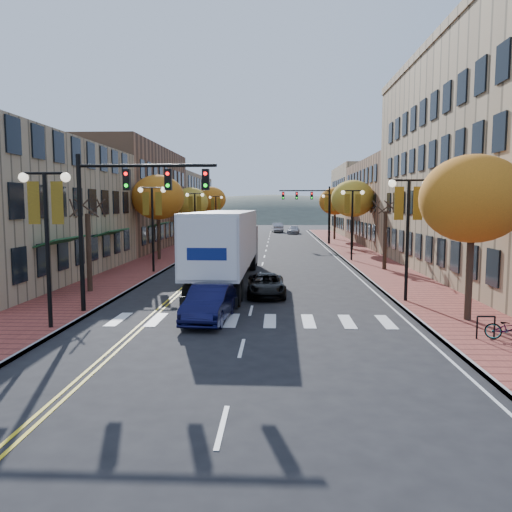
# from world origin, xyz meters

# --- Properties ---
(ground) EXTENTS (200.00, 200.00, 0.00)m
(ground) POSITION_xyz_m (0.00, 0.00, 0.00)
(ground) COLOR black
(ground) RESTS_ON ground
(sidewalk_left) EXTENTS (4.00, 85.00, 0.15)m
(sidewalk_left) POSITION_xyz_m (-9.00, 32.50, 0.07)
(sidewalk_left) COLOR brown
(sidewalk_left) RESTS_ON ground
(sidewalk_right) EXTENTS (4.00, 85.00, 0.15)m
(sidewalk_right) POSITION_xyz_m (9.00, 32.50, 0.07)
(sidewalk_right) COLOR brown
(sidewalk_right) RESTS_ON ground
(building_left_mid) EXTENTS (12.00, 24.00, 11.00)m
(building_left_mid) POSITION_xyz_m (-17.00, 36.00, 5.50)
(building_left_mid) COLOR brown
(building_left_mid) RESTS_ON ground
(building_left_far) EXTENTS (12.00, 26.00, 9.50)m
(building_left_far) POSITION_xyz_m (-17.00, 61.00, 4.75)
(building_left_far) COLOR #9E8966
(building_left_far) RESTS_ON ground
(building_right_mid) EXTENTS (15.00, 24.00, 10.00)m
(building_right_mid) POSITION_xyz_m (18.50, 42.00, 5.00)
(building_right_mid) COLOR brown
(building_right_mid) RESTS_ON ground
(building_right_far) EXTENTS (15.00, 20.00, 11.00)m
(building_right_far) POSITION_xyz_m (18.50, 64.00, 5.50)
(building_right_far) COLOR #9E8966
(building_right_far) RESTS_ON ground
(tree_left_a) EXTENTS (0.28, 0.28, 4.20)m
(tree_left_a) POSITION_xyz_m (-9.00, 8.00, 2.25)
(tree_left_a) COLOR #382619
(tree_left_a) RESTS_ON sidewalk_left
(tree_left_b) EXTENTS (4.48, 4.48, 7.21)m
(tree_left_b) POSITION_xyz_m (-9.00, 24.00, 5.45)
(tree_left_b) COLOR #382619
(tree_left_b) RESTS_ON sidewalk_left
(tree_left_c) EXTENTS (4.16, 4.16, 6.69)m
(tree_left_c) POSITION_xyz_m (-9.00, 40.00, 5.05)
(tree_left_c) COLOR #382619
(tree_left_c) RESTS_ON sidewalk_left
(tree_left_d) EXTENTS (4.61, 4.61, 7.42)m
(tree_left_d) POSITION_xyz_m (-9.00, 58.00, 5.60)
(tree_left_d) COLOR #382619
(tree_left_d) RESTS_ON sidewalk_left
(tree_right_a) EXTENTS (4.16, 4.16, 6.69)m
(tree_right_a) POSITION_xyz_m (9.00, 2.00, 5.05)
(tree_right_a) COLOR #382619
(tree_right_a) RESTS_ON sidewalk_right
(tree_right_b) EXTENTS (0.28, 0.28, 4.20)m
(tree_right_b) POSITION_xyz_m (9.00, 18.00, 2.25)
(tree_right_b) COLOR #382619
(tree_right_b) RESTS_ON sidewalk_right
(tree_right_c) EXTENTS (4.48, 4.48, 7.21)m
(tree_right_c) POSITION_xyz_m (9.00, 34.00, 5.45)
(tree_right_c) COLOR #382619
(tree_right_c) RESTS_ON sidewalk_right
(tree_right_d) EXTENTS (4.35, 4.35, 7.00)m
(tree_right_d) POSITION_xyz_m (9.00, 50.00, 5.29)
(tree_right_d) COLOR #382619
(tree_right_d) RESTS_ON sidewalk_right
(lamp_left_a) EXTENTS (1.96, 0.36, 6.05)m
(lamp_left_a) POSITION_xyz_m (-7.50, 0.00, 4.29)
(lamp_left_a) COLOR black
(lamp_left_a) RESTS_ON ground
(lamp_left_b) EXTENTS (1.96, 0.36, 6.05)m
(lamp_left_b) POSITION_xyz_m (-7.50, 16.00, 4.29)
(lamp_left_b) COLOR black
(lamp_left_b) RESTS_ON ground
(lamp_left_c) EXTENTS (1.96, 0.36, 6.05)m
(lamp_left_c) POSITION_xyz_m (-7.50, 34.00, 4.29)
(lamp_left_c) COLOR black
(lamp_left_c) RESTS_ON ground
(lamp_left_d) EXTENTS (1.96, 0.36, 6.05)m
(lamp_left_d) POSITION_xyz_m (-7.50, 52.00, 4.29)
(lamp_left_d) COLOR black
(lamp_left_d) RESTS_ON ground
(lamp_right_a) EXTENTS (1.96, 0.36, 6.05)m
(lamp_right_a) POSITION_xyz_m (7.50, 6.00, 4.29)
(lamp_right_a) COLOR black
(lamp_right_a) RESTS_ON ground
(lamp_right_b) EXTENTS (1.96, 0.36, 6.05)m
(lamp_right_b) POSITION_xyz_m (7.50, 24.00, 4.29)
(lamp_right_b) COLOR black
(lamp_right_b) RESTS_ON ground
(lamp_right_c) EXTENTS (1.96, 0.36, 6.05)m
(lamp_right_c) POSITION_xyz_m (7.50, 42.00, 4.29)
(lamp_right_c) COLOR black
(lamp_right_c) RESTS_ON ground
(traffic_mast_near) EXTENTS (6.10, 0.35, 7.00)m
(traffic_mast_near) POSITION_xyz_m (-5.48, 3.00, 4.92)
(traffic_mast_near) COLOR black
(traffic_mast_near) RESTS_ON ground
(traffic_mast_far) EXTENTS (6.10, 0.34, 7.00)m
(traffic_mast_far) POSITION_xyz_m (5.48, 42.00, 4.92)
(traffic_mast_far) COLOR black
(traffic_mast_far) RESTS_ON ground
(semi_truck) EXTENTS (3.03, 17.76, 4.43)m
(semi_truck) POSITION_xyz_m (-1.83, 12.06, 2.59)
(semi_truck) COLOR black
(semi_truck) RESTS_ON ground
(navy_sedan) EXTENTS (1.91, 4.63, 1.49)m
(navy_sedan) POSITION_xyz_m (-1.63, 1.94, 0.75)
(navy_sedan) COLOR black
(navy_sedan) RESTS_ON ground
(black_suv) EXTENTS (2.16, 4.34, 1.18)m
(black_suv) POSITION_xyz_m (0.61, 7.72, 0.59)
(black_suv) COLOR black
(black_suv) RESTS_ON ground
(car_far_white) EXTENTS (2.16, 4.53, 1.49)m
(car_far_white) POSITION_xyz_m (-2.90, 52.21, 0.75)
(car_far_white) COLOR silver
(car_far_white) RESTS_ON ground
(car_far_silver) EXTENTS (2.35, 4.66, 1.30)m
(car_far_silver) POSITION_xyz_m (3.87, 64.62, 0.65)
(car_far_silver) COLOR #ADACB4
(car_far_silver) RESTS_ON ground
(car_far_oncoming) EXTENTS (2.28, 5.15, 1.64)m
(car_far_oncoming) POSITION_xyz_m (1.17, 69.39, 0.82)
(car_far_oncoming) COLOR #B7B6BF
(car_far_oncoming) RESTS_ON ground
(bicycle) EXTENTS (1.76, 1.23, 0.88)m
(bicycle) POSITION_xyz_m (9.26, -1.25, 0.59)
(bicycle) COLOR gray
(bicycle) RESTS_ON sidewalk_right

